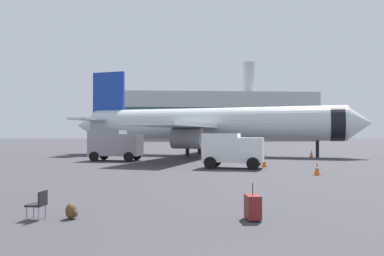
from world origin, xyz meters
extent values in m
cylinder|color=silver|center=(5.13, 38.89, 3.70)|extent=(29.38, 14.27, 3.80)
cone|color=silver|center=(20.27, 33.10, 3.70)|extent=(3.53, 4.23, 3.61)
cone|color=silver|center=(-10.37, 44.82, 3.70)|extent=(4.21, 4.34, 3.42)
cylinder|color=black|center=(18.21, 33.89, 3.70)|extent=(2.69, 4.12, 3.88)
cube|color=silver|center=(7.06, 46.72, 3.40)|extent=(10.20, 16.66, 0.36)
cube|color=silver|center=(1.34, 31.77, 3.40)|extent=(10.20, 16.66, 0.36)
cylinder|color=gray|center=(6.17, 44.38, 2.10)|extent=(3.77, 3.20, 2.20)
cylinder|color=gray|center=(2.24, 34.11, 2.10)|extent=(3.77, 3.20, 2.20)
cube|color=#193899|center=(-7.47, 43.71, 7.30)|extent=(4.24, 1.91, 6.40)
cube|color=silver|center=(-6.80, 46.88, 4.30)|extent=(4.57, 6.53, 0.24)
cube|color=silver|center=(-9.08, 40.90, 4.30)|extent=(4.57, 6.53, 0.24)
cylinder|color=black|center=(16.34, 34.60, 0.90)|extent=(0.36, 0.36, 1.80)
cylinder|color=black|center=(4.12, 41.84, 0.90)|extent=(0.44, 0.44, 1.80)
cylinder|color=black|center=(2.41, 37.36, 0.90)|extent=(0.44, 0.44, 1.80)
cube|color=gray|center=(-3.21, 30.73, 1.52)|extent=(2.15, 2.53, 2.04)
cube|color=#1E232D|center=(-2.51, 30.57, 2.00)|extent=(0.54, 1.94, 0.84)
cube|color=gray|center=(-5.54, 31.29, 1.70)|extent=(3.55, 2.87, 2.40)
cylinder|color=black|center=(-2.82, 31.82, 0.45)|extent=(0.93, 0.42, 0.90)
cylinder|color=black|center=(-3.36, 29.59, 0.45)|extent=(0.93, 0.42, 0.90)
cylinder|color=black|center=(-6.09, 32.61, 0.45)|extent=(0.93, 0.42, 0.90)
cylinder|color=black|center=(-6.63, 30.37, 0.45)|extent=(0.93, 0.42, 0.90)
cube|color=white|center=(6.35, 22.47, 1.39)|extent=(2.30, 2.45, 1.78)
cube|color=#1E232D|center=(7.06, 22.24, 1.81)|extent=(0.64, 1.74, 0.74)
cube|color=white|center=(4.26, 23.16, 1.55)|extent=(3.13, 2.72, 2.10)
cylinder|color=black|center=(6.89, 23.40, 0.45)|extent=(0.92, 0.49, 0.90)
cylinder|color=black|center=(6.23, 21.41, 0.45)|extent=(0.92, 0.49, 0.90)
cylinder|color=black|center=(3.96, 24.36, 0.45)|extent=(0.92, 0.49, 0.90)
cylinder|color=black|center=(3.31, 22.37, 0.45)|extent=(0.92, 0.49, 0.90)
cube|color=#F2590C|center=(15.92, 35.21, 0.02)|extent=(0.44, 0.44, 0.04)
cone|color=#F2590C|center=(15.92, 35.21, 0.42)|extent=(0.36, 0.36, 0.76)
cylinder|color=white|center=(15.92, 35.21, 0.46)|extent=(0.23, 0.23, 0.10)
cube|color=#F2590C|center=(7.72, 23.91, 0.02)|extent=(0.44, 0.44, 0.04)
cone|color=#F2590C|center=(7.72, 23.91, 0.40)|extent=(0.36, 0.36, 0.72)
cylinder|color=white|center=(7.72, 23.91, 0.44)|extent=(0.23, 0.23, 0.10)
cube|color=#F2590C|center=(9.54, 18.16, 0.02)|extent=(0.44, 0.44, 0.04)
cone|color=#F2590C|center=(9.54, 18.16, 0.42)|extent=(0.36, 0.36, 0.76)
cylinder|color=white|center=(9.54, 18.16, 0.46)|extent=(0.23, 0.23, 0.10)
cube|color=maroon|center=(2.84, 6.66, 0.39)|extent=(0.41, 0.65, 0.70)
cylinder|color=black|center=(2.84, 6.66, 0.92)|extent=(0.02, 0.02, 0.36)
cylinder|color=black|center=(2.83, 6.88, 0.04)|extent=(0.08, 0.03, 0.08)
cylinder|color=black|center=(2.84, 6.43, 0.04)|extent=(0.08, 0.03, 0.08)
ellipsoid|color=brown|center=(-2.63, 7.13, 0.24)|extent=(0.32, 0.40, 0.48)
ellipsoid|color=brown|center=(-2.49, 7.13, 0.17)|extent=(0.12, 0.28, 0.24)
cube|color=black|center=(-3.65, 7.09, 0.44)|extent=(0.56, 0.56, 0.06)
cube|color=black|center=(-3.44, 7.06, 0.66)|extent=(0.14, 0.48, 0.40)
cylinder|color=#999EA5|center=(-3.87, 6.94, 0.22)|extent=(0.04, 0.04, 0.44)
cylinder|color=#999EA5|center=(-3.80, 7.32, 0.22)|extent=(0.04, 0.04, 0.44)
cylinder|color=#999EA5|center=(-3.50, 6.87, 0.22)|extent=(0.04, 0.04, 0.44)
cylinder|color=#999EA5|center=(-3.42, 7.25, 0.22)|extent=(0.04, 0.04, 0.44)
cube|color=#B2B2B7|center=(16.73, 133.04, 8.80)|extent=(75.82, 17.31, 17.60)
cube|color=#334756|center=(16.73, 124.33, 7.92)|extent=(72.03, 0.10, 7.92)
cylinder|color=#B2B2B7|center=(30.54, 133.04, 23.60)|extent=(4.40, 4.40, 12.00)
camera|label=1|loc=(0.34, -4.25, 2.58)|focal=34.45mm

